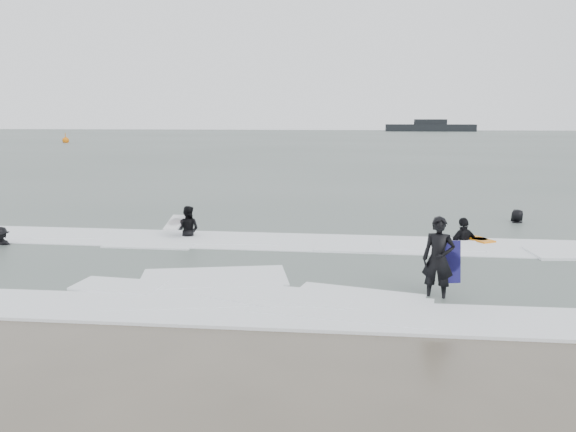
# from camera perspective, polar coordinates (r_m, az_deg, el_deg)

# --- Properties ---
(ground) EXTENTS (320.00, 320.00, 0.00)m
(ground) POSITION_cam_1_polar(r_m,az_deg,el_deg) (12.46, -2.86, -9.01)
(ground) COLOR brown
(ground) RESTS_ON ground
(sea) EXTENTS (320.00, 320.00, 0.00)m
(sea) POSITION_cam_1_polar(r_m,az_deg,el_deg) (91.71, 5.81, 7.51)
(sea) COLOR #47544C
(sea) RESTS_ON ground
(surfer_centre) EXTENTS (0.80, 0.63, 1.92)m
(surfer_centre) POSITION_cam_1_polar(r_m,az_deg,el_deg) (13.20, 14.83, -8.23)
(surfer_centre) COLOR black
(surfer_centre) RESTS_ON ground
(surfer_wading) EXTENTS (0.87, 0.72, 1.66)m
(surfer_wading) POSITION_cam_1_polar(r_m,az_deg,el_deg) (19.35, -10.10, -2.23)
(surfer_wading) COLOR black
(surfer_wading) RESTS_ON ground
(surfer_breaker) EXTENTS (0.97, 0.56, 1.50)m
(surfer_breaker) POSITION_cam_1_polar(r_m,az_deg,el_deg) (19.98, -27.12, -2.81)
(surfer_breaker) COLOR black
(surfer_breaker) RESTS_ON ground
(surfer_right_near) EXTENTS (1.24, 1.00, 1.97)m
(surfer_right_near) POSITION_cam_1_polar(r_m,az_deg,el_deg) (19.38, 17.38, -2.52)
(surfer_right_near) COLOR black
(surfer_right_near) RESTS_ON ground
(surfer_right_far) EXTENTS (0.97, 0.99, 1.72)m
(surfer_right_far) POSITION_cam_1_polar(r_m,az_deg,el_deg) (23.29, 22.23, -0.75)
(surfer_right_far) COLOR black
(surfer_right_far) RESTS_ON ground
(surf_foam) EXTENTS (30.03, 9.06, 0.09)m
(surf_foam) POSITION_cam_1_polar(r_m,az_deg,el_deg) (15.95, -0.57, -4.56)
(surf_foam) COLOR white
(surf_foam) RESTS_ON ground
(bodyboards) EXTENTS (10.82, 6.65, 1.25)m
(bodyboards) POSITION_cam_1_polar(r_m,az_deg,el_deg) (16.78, 6.90, -2.29)
(bodyboards) COLOR #12104C
(bodyboards) RESTS_ON ground
(buoy) EXTENTS (1.00, 1.00, 1.65)m
(buoy) POSITION_cam_1_polar(r_m,az_deg,el_deg) (94.81, -21.66, 7.16)
(buoy) COLOR orange
(buoy) RESTS_ON ground
(vessel_horizon) EXTENTS (24.16, 4.31, 3.28)m
(vessel_horizon) POSITION_cam_1_polar(r_m,az_deg,el_deg) (161.17, 14.24, 8.76)
(vessel_horizon) COLOR black
(vessel_horizon) RESTS_ON ground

